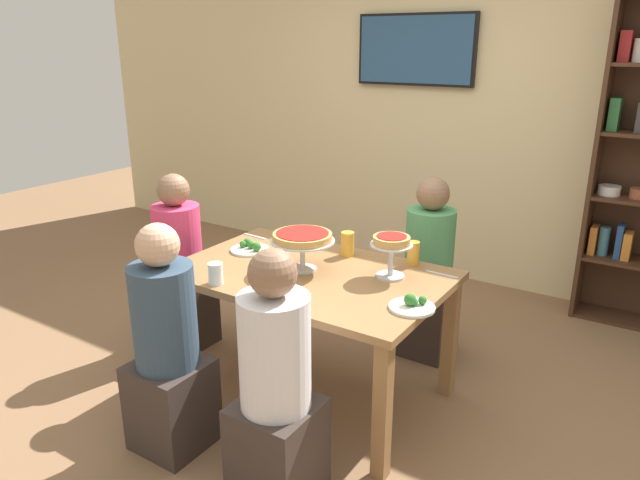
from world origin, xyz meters
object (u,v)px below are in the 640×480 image
beer_glass_amber_short (348,244)px  cutlery_fork_near (255,236)px  diner_near_right (276,396)px  cutlery_knife_near (307,245)px  water_glass_clear_far (282,245)px  diner_head_west (180,275)px  personal_pizza_stand (391,246)px  television (415,50)px  water_glass_clear_near (216,274)px  cutlery_fork_far (442,274)px  deep_dish_pizza_stand (303,239)px  salad_plate_spare (412,305)px  dining_table (310,288)px  beer_glass_amber_tall (413,253)px  diner_near_left (168,356)px  salad_plate_far_diner (168,267)px  salad_plate_near_diner (250,248)px  diner_far_right (428,280)px

beer_glass_amber_short → cutlery_fork_near: beer_glass_amber_short is taller
diner_near_right → cutlery_knife_near: 1.25m
water_glass_clear_far → cutlery_knife_near: bearing=75.0°
diner_head_west → personal_pizza_stand: diner_head_west is taller
television → personal_pizza_stand: 2.30m
water_glass_clear_near → cutlery_fork_far: 1.18m
deep_dish_pizza_stand → cutlery_knife_near: bearing=121.2°
salad_plate_spare → diner_near_right: bearing=-118.5°
beer_glass_amber_short → cutlery_fork_near: size_ratio=0.78×
dining_table → beer_glass_amber_short: 0.37m
cutlery_knife_near → diner_head_west: bearing=5.9°
diner_head_west → cutlery_fork_near: 0.55m
television → cutlery_knife_near: size_ratio=5.52×
water_glass_clear_near → water_glass_clear_far: 0.56m
water_glass_clear_far → personal_pizza_stand: bearing=0.4°
beer_glass_amber_tall → deep_dish_pizza_stand: bearing=-139.3°
salad_plate_spare → cutlery_knife_near: 1.02m
diner_near_left → salad_plate_spare: 1.18m
diner_near_left → salad_plate_far_diner: 0.56m
salad_plate_near_diner → water_glass_clear_far: size_ratio=2.44×
deep_dish_pizza_stand → water_glass_clear_near: deep_dish_pizza_stand is taller
television → salad_plate_near_diner: bearing=-92.3°
salad_plate_near_diner → beer_glass_amber_tall: (0.90, 0.32, 0.05)m
diner_near_left → salad_plate_spare: diner_near_left is taller
diner_head_west → salad_plate_far_diner: diner_head_west is taller
salad_plate_near_diner → cutlery_fork_far: size_ratio=1.27×
diner_head_west → personal_pizza_stand: bearing=5.9°
water_glass_clear_far → diner_near_right: bearing=-55.2°
salad_plate_spare → cutlery_fork_near: bearing=161.4°
cutlery_fork_far → diner_far_right: bearing=-58.4°
beer_glass_amber_short → water_glass_clear_far: (-0.34, -0.17, -0.02)m
salad_plate_far_diner → water_glass_clear_near: water_glass_clear_near is taller
diner_near_left → cutlery_knife_near: bearing=-3.1°
diner_near_right → salad_plate_near_diner: diner_near_right is taller
diner_near_left → beer_glass_amber_short: bearing=-18.2°
salad_plate_spare → cutlery_fork_far: salad_plate_spare is taller
salad_plate_near_diner → water_glass_clear_near: water_glass_clear_near is taller
television → salad_plate_spare: (1.05, -2.23, -1.09)m
beer_glass_amber_short → salad_plate_near_diner: bearing=-154.9°
personal_pizza_stand → cutlery_fork_near: personal_pizza_stand is taller
salad_plate_near_diner → cutlery_fork_near: salad_plate_near_diner is taller
dining_table → salad_plate_far_diner: salad_plate_far_diner is taller
diner_far_right → cutlery_knife_near: bearing=-53.2°
salad_plate_far_diner → beer_glass_amber_tall: (1.07, 0.80, 0.05)m
beer_glass_amber_short → cutlery_knife_near: beer_glass_amber_short is taller
diner_near_right → diner_far_right: size_ratio=1.00×
television → beer_glass_amber_short: television is taller
beer_glass_amber_short → deep_dish_pizza_stand: bearing=-105.2°
dining_table → beer_glass_amber_short: size_ratio=10.28×
diner_near_left → television: bearing=1.6°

